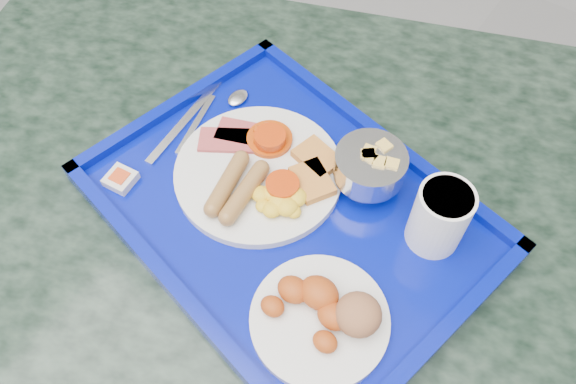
# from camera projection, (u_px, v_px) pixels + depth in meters

# --- Properties ---
(table) EXTENTS (1.45, 1.21, 0.77)m
(table) POSITION_uv_depth(u_px,v_px,m) (309.00, 272.00, 0.92)
(table) COLOR slate
(table) RESTS_ON floor
(tray) EXTENTS (0.57, 0.47, 0.03)m
(tray) POSITION_uv_depth(u_px,v_px,m) (288.00, 211.00, 0.74)
(tray) COLOR #030F91
(tray) RESTS_ON table
(main_plate) EXTENTS (0.23, 0.23, 0.04)m
(main_plate) POSITION_uv_depth(u_px,v_px,m) (263.00, 173.00, 0.75)
(main_plate) COLOR silver
(main_plate) RESTS_ON tray
(bread_plate) EXTENTS (0.16, 0.16, 0.05)m
(bread_plate) POSITION_uv_depth(u_px,v_px,m) (326.00, 314.00, 0.64)
(bread_plate) COLOR silver
(bread_plate) RESTS_ON tray
(fruit_bowl) EXTENTS (0.09, 0.09, 0.07)m
(fruit_bowl) POSITION_uv_depth(u_px,v_px,m) (370.00, 166.00, 0.72)
(fruit_bowl) COLOR silver
(fruit_bowl) RESTS_ON tray
(juice_cup) EXTENTS (0.07, 0.07, 0.09)m
(juice_cup) POSITION_uv_depth(u_px,v_px,m) (440.00, 216.00, 0.67)
(juice_cup) COLOR white
(juice_cup) RESTS_ON tray
(spoon) EXTENTS (0.06, 0.15, 0.01)m
(spoon) POSITION_uv_depth(u_px,v_px,m) (226.00, 105.00, 0.83)
(spoon) COLOR silver
(spoon) RESTS_ON tray
(knife) EXTENTS (0.03, 0.18, 0.00)m
(knife) POSITION_uv_depth(u_px,v_px,m) (186.00, 120.00, 0.81)
(knife) COLOR silver
(knife) RESTS_ON tray
(jam_packet) EXTENTS (0.04, 0.04, 0.01)m
(jam_packet) POSITION_uv_depth(u_px,v_px,m) (121.00, 179.00, 0.75)
(jam_packet) COLOR silver
(jam_packet) RESTS_ON tray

